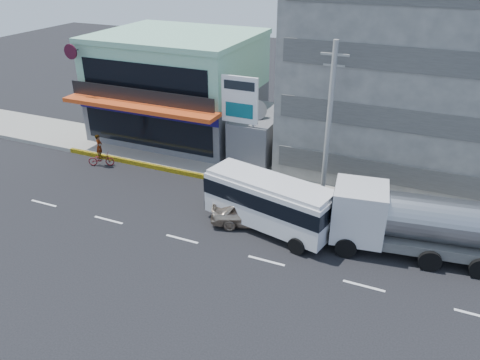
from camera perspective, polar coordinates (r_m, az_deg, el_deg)
name	(u,v)px	position (r m, az deg, el deg)	size (l,w,h in m)	color
ground	(182,239)	(26.35, -7.08, -7.15)	(120.00, 120.00, 0.00)	black
sidewalk	(315,181)	(32.28, 9.17, -0.17)	(70.00, 5.00, 0.30)	gray
shop_building	(179,88)	(39.42, -7.44, 11.02)	(12.40, 11.70, 8.00)	#4E4F54
concrete_building	(417,70)	(34.47, 20.74, 12.39)	(16.00, 12.00, 14.00)	gray
gap_structure	(261,136)	(35.15, 2.55, 5.34)	(3.00, 6.00, 3.50)	#4E4F54
satellite_dish	(256,117)	(33.64, 1.99, 7.66)	(1.50, 1.50, 0.15)	slate
billboard	(240,105)	(31.81, -0.03, 9.10)	(2.60, 0.18, 6.90)	gray
utility_pole_near	(329,124)	(28.22, 10.75, 6.72)	(1.60, 0.30, 10.00)	#999993
minibus	(269,200)	(26.15, 3.54, -2.45)	(7.82, 3.97, 3.13)	silver
sedan	(253,211)	(27.10, 1.60, -3.83)	(1.94, 4.83, 1.64)	#B9A58D
tanker_truck	(413,222)	(25.69, 20.37, -4.82)	(9.20, 3.92, 3.52)	silver
motorcycle_rider	(101,156)	(35.68, -16.63, 2.88)	(1.99, 1.36, 2.42)	#530B11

